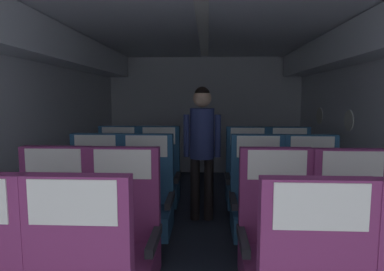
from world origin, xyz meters
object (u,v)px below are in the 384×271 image
(seat_c_right_window, at_px, (258,205))
(seat_c_left_window, at_px, (94,203))
(seat_c_left_aisle, at_px, (146,204))
(seat_d_left_aisle, at_px, (158,181))
(seat_c_right_aisle, at_px, (313,207))
(seat_d_right_aisle, at_px, (290,183))
(seat_b_left_aisle, at_px, (121,245))
(seat_b_right_aisle, at_px, (354,250))
(seat_b_left_window, at_px, (51,242))
(seat_d_left_window, at_px, (117,181))
(seat_b_right_window, at_px, (277,246))
(flight_attendant, at_px, (202,139))
(seat_d_right_window, at_px, (247,182))

(seat_c_right_window, bearing_deg, seat_c_left_window, 179.99)
(seat_c_left_aisle, relative_size, seat_d_left_aisle, 1.00)
(seat_c_right_aisle, distance_m, seat_d_right_aisle, 0.83)
(seat_b_left_aisle, bearing_deg, seat_b_right_aisle, 0.06)
(seat_b_left_window, xyz_separation_m, seat_c_right_window, (1.52, 0.83, 0.00))
(seat_d_left_window, bearing_deg, seat_b_right_aisle, -39.71)
(seat_c_left_aisle, distance_m, seat_d_left_window, 0.98)
(seat_c_left_aisle, relative_size, seat_d_right_aisle, 1.00)
(seat_b_right_window, relative_size, seat_d_left_aisle, 1.00)
(flight_attendant, bearing_deg, seat_d_left_aisle, 19.58)
(seat_c_left_aisle, height_order, seat_c_right_window, same)
(seat_b_left_aisle, relative_size, seat_c_right_aisle, 1.00)
(seat_b_left_window, xyz_separation_m, seat_c_left_aisle, (0.49, 0.82, 0.00))
(seat_d_left_aisle, bearing_deg, flight_attendant, -0.04)
(seat_b_left_aisle, height_order, seat_c_right_window, same)
(seat_d_left_window, bearing_deg, flight_attendant, 0.40)
(seat_b_left_window, xyz_separation_m, seat_b_right_window, (1.52, 0.01, 0.00))
(seat_c_left_window, height_order, seat_c_right_window, same)
(seat_b_left_window, xyz_separation_m, seat_d_left_aisle, (0.48, 1.66, 0.00))
(seat_c_right_aisle, distance_m, flight_attendant, 1.41)
(seat_c_right_window, bearing_deg, seat_d_right_aisle, 59.30)
(seat_d_right_aisle, bearing_deg, seat_b_right_aisle, -90.17)
(seat_c_left_aisle, xyz_separation_m, seat_c_right_aisle, (1.51, 0.00, 0.00))
(seat_c_left_window, relative_size, seat_c_right_window, 1.00)
(seat_b_left_aisle, height_order, flight_attendant, flight_attendant)
(flight_attendant, bearing_deg, seat_d_right_window, -162.70)
(seat_b_right_aisle, xyz_separation_m, seat_c_left_window, (-2.00, 0.84, 0.00))
(seat_b_right_aisle, relative_size, seat_d_right_window, 1.00)
(seat_d_left_window, bearing_deg, seat_c_left_aisle, -59.37)
(seat_c_left_window, xyz_separation_m, seat_d_right_aisle, (2.01, 0.82, 0.00))
(seat_c_left_window, height_order, seat_c_right_aisle, same)
(seat_c_left_aisle, height_order, seat_d_right_aisle, same)
(seat_c_right_aisle, xyz_separation_m, seat_d_right_aisle, (0.00, 0.83, 0.00))
(seat_c_right_aisle, distance_m, seat_d_right_window, 0.96)
(seat_b_left_window, xyz_separation_m, seat_b_right_aisle, (2.00, -0.01, 0.00))
(seat_d_right_window, distance_m, flight_attendant, 0.72)
(seat_b_right_window, xyz_separation_m, flight_attendant, (-0.53, 1.65, 0.50))
(seat_c_left_aisle, xyz_separation_m, seat_d_left_window, (-0.50, 0.84, 0.00))
(seat_c_left_window, relative_size, seat_c_left_aisle, 1.00)
(seat_c_left_aisle, bearing_deg, seat_d_right_window, 38.79)
(seat_b_left_aisle, height_order, seat_c_right_aisle, same)
(seat_c_left_window, bearing_deg, seat_d_right_aisle, 22.29)
(seat_b_left_window, bearing_deg, seat_d_left_window, 90.30)
(seat_c_right_aisle, bearing_deg, seat_c_right_window, 178.62)
(seat_b_left_window, height_order, seat_c_left_window, same)
(seat_d_right_window, relative_size, flight_attendant, 0.70)
(seat_d_right_window, bearing_deg, seat_b_right_window, -90.01)
(seat_c_right_aisle, relative_size, seat_d_right_window, 1.00)
(seat_b_left_window, xyz_separation_m, seat_c_left_window, (0.00, 0.83, 0.00))
(seat_c_left_window, distance_m, seat_d_left_aisle, 0.96)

